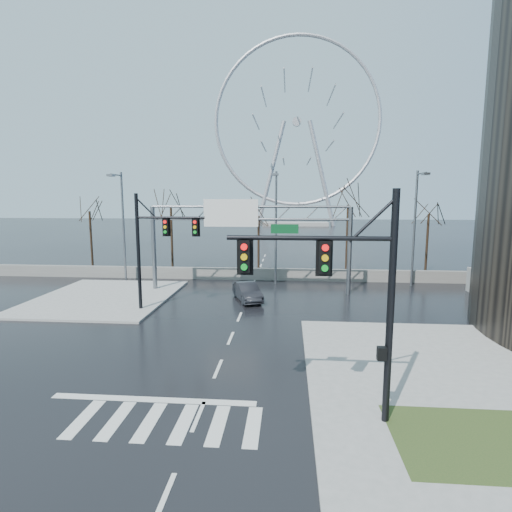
# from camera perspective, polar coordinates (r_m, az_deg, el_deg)

# --- Properties ---
(ground) EXTENTS (260.00, 260.00, 0.00)m
(ground) POSITION_cam_1_polar(r_m,az_deg,el_deg) (18.94, -5.45, -15.72)
(ground) COLOR black
(ground) RESTS_ON ground
(sidewalk_right_ext) EXTENTS (12.00, 10.00, 0.15)m
(sidewalk_right_ext) POSITION_cam_1_polar(r_m,az_deg,el_deg) (21.61, 23.51, -13.07)
(sidewalk_right_ext) COLOR gray
(sidewalk_right_ext) RESTS_ON ground
(sidewalk_far) EXTENTS (10.00, 12.00, 0.15)m
(sidewalk_far) POSITION_cam_1_polar(r_m,az_deg,el_deg) (33.16, -20.79, -5.54)
(sidewalk_far) COLOR gray
(sidewalk_far) RESTS_ON ground
(grass_strip) EXTENTS (5.00, 4.00, 0.02)m
(grass_strip) POSITION_cam_1_polar(r_m,az_deg,el_deg) (15.36, 28.72, -22.20)
(grass_strip) COLOR #2B441C
(grass_strip) RESTS_ON sidewalk_near
(barrier_wall) EXTENTS (52.00, 0.50, 1.10)m
(barrier_wall) POSITION_cam_1_polar(r_m,az_deg,el_deg) (37.83, -0.15, -2.59)
(barrier_wall) COLOR slate
(barrier_wall) RESTS_ON ground
(signal_mast_near) EXTENTS (5.52, 0.41, 8.00)m
(signal_mast_near) POSITION_cam_1_polar(r_m,az_deg,el_deg) (13.44, 13.22, -4.06)
(signal_mast_near) COLOR black
(signal_mast_near) RESTS_ON ground
(signal_mast_far) EXTENTS (4.72, 0.41, 8.00)m
(signal_mast_far) POSITION_cam_1_polar(r_m,az_deg,el_deg) (27.64, -14.35, 2.09)
(signal_mast_far) COLOR black
(signal_mast_far) RESTS_ON ground
(sign_gantry) EXTENTS (16.36, 0.40, 7.60)m
(sign_gantry) POSITION_cam_1_polar(r_m,az_deg,el_deg) (32.27, -1.58, 3.83)
(sign_gantry) COLOR slate
(sign_gantry) RESTS_ON ground
(streetlight_left) EXTENTS (0.50, 2.55, 10.00)m
(streetlight_left) POSITION_cam_1_polar(r_m,az_deg,el_deg) (38.34, -18.65, 5.16)
(streetlight_left) COLOR slate
(streetlight_left) RESTS_ON ground
(streetlight_mid) EXTENTS (0.50, 2.55, 10.00)m
(streetlight_mid) POSITION_cam_1_polar(r_m,az_deg,el_deg) (35.25, 2.85, 5.35)
(streetlight_mid) COLOR slate
(streetlight_mid) RESTS_ON ground
(streetlight_right) EXTENTS (0.50, 2.55, 10.00)m
(streetlight_right) POSITION_cam_1_polar(r_m,az_deg,el_deg) (36.87, 21.90, 4.89)
(streetlight_right) COLOR slate
(streetlight_right) RESTS_ON ground
(tree_far_left) EXTENTS (3.50, 3.50, 7.00)m
(tree_far_left) POSITION_cam_1_polar(r_m,az_deg,el_deg) (46.19, -22.64, 5.03)
(tree_far_left) COLOR black
(tree_far_left) RESTS_ON ground
(tree_left) EXTENTS (3.75, 3.75, 7.50)m
(tree_left) POSITION_cam_1_polar(r_m,az_deg,el_deg) (42.33, -12.04, 5.79)
(tree_left) COLOR black
(tree_left) RESTS_ON ground
(tree_center) EXTENTS (3.25, 3.25, 6.50)m
(tree_center) POSITION_cam_1_polar(r_m,az_deg,el_deg) (41.71, 0.37, 4.83)
(tree_center) COLOR black
(tree_center) RESTS_ON ground
(tree_right) EXTENTS (3.90, 3.90, 7.80)m
(tree_right) POSITION_cam_1_polar(r_m,az_deg,el_deg) (40.97, 12.98, 6.02)
(tree_right) COLOR black
(tree_right) RESTS_ON ground
(tree_far_right) EXTENTS (3.40, 3.40, 6.80)m
(tree_far_right) POSITION_cam_1_polar(r_m,az_deg,el_deg) (43.36, 23.40, 4.60)
(tree_far_right) COLOR black
(tree_far_right) RESTS_ON ground
(ferris_wheel) EXTENTS (45.00, 6.00, 50.91)m
(ferris_wheel) POSITION_cam_1_polar(r_m,az_deg,el_deg) (113.54, 5.83, 17.61)
(ferris_wheel) COLOR gray
(ferris_wheel) RESTS_ON ground
(car) EXTENTS (2.80, 4.35, 1.35)m
(car) POSITION_cam_1_polar(r_m,az_deg,el_deg) (30.23, -1.25, -5.13)
(car) COLOR black
(car) RESTS_ON ground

